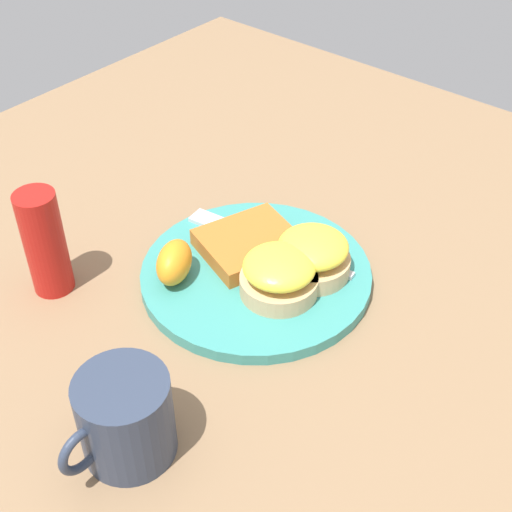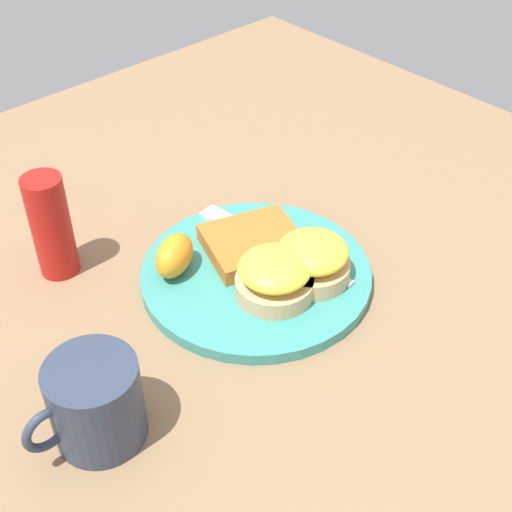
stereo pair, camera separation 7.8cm
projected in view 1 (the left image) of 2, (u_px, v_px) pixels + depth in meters
name	position (u px, v px, depth m)	size (l,w,h in m)	color
ground_plane	(256.00, 279.00, 0.80)	(1.10, 1.10, 0.00)	#846647
plate	(256.00, 275.00, 0.79)	(0.26, 0.26, 0.01)	teal
sandwich_benedict_left	(279.00, 275.00, 0.75)	(0.08, 0.08, 0.05)	tan
sandwich_benedict_right	(313.00, 255.00, 0.77)	(0.08, 0.08, 0.05)	tan
hashbrown_patty	(249.00, 244.00, 0.81)	(0.10, 0.09, 0.02)	#B36224
orange_wedge	(174.00, 262.00, 0.77)	(0.06, 0.04, 0.04)	orange
fork	(258.00, 240.00, 0.83)	(0.05, 0.21, 0.00)	silver
cup	(125.00, 418.00, 0.60)	(0.11, 0.08, 0.08)	#2D384C
condiment_bottle	(45.00, 243.00, 0.75)	(0.04, 0.04, 0.12)	#B21914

